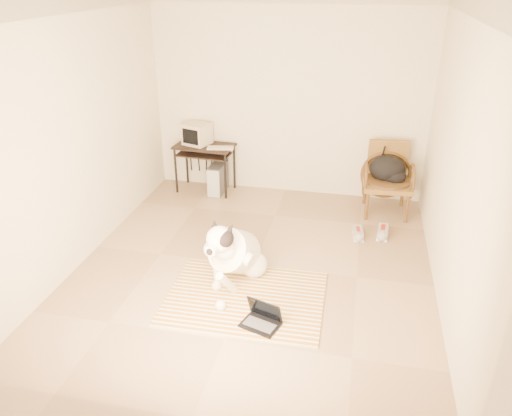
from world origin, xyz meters
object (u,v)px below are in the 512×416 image
(dog, at_px, (235,254))
(crt_monitor, at_px, (197,134))
(rattan_chair, at_px, (387,179))
(laptop, at_px, (262,318))
(pc_tower, at_px, (218,178))
(backpack, at_px, (388,170))
(computer_desk, at_px, (204,152))

(dog, height_order, crt_monitor, crt_monitor)
(dog, height_order, rattan_chair, rattan_chair)
(laptop, relative_size, rattan_chair, 0.43)
(pc_tower, distance_m, backpack, 2.53)
(laptop, relative_size, computer_desk, 0.46)
(pc_tower, bearing_deg, computer_desk, 174.54)
(rattan_chair, bearing_deg, pc_tower, 176.92)
(computer_desk, bearing_deg, crt_monitor, 155.43)
(pc_tower, bearing_deg, dog, -69.55)
(dog, relative_size, backpack, 2.41)
(laptop, bearing_deg, computer_desk, 116.61)
(laptop, height_order, pc_tower, pc_tower)
(laptop, distance_m, backpack, 3.14)
(laptop, height_order, backpack, backpack)
(computer_desk, relative_size, rattan_chair, 0.93)
(backpack, bearing_deg, dog, -126.84)
(dog, distance_m, pc_tower, 2.46)
(crt_monitor, relative_size, backpack, 0.87)
(dog, height_order, laptop, dog)
(laptop, relative_size, pc_tower, 0.87)
(computer_desk, distance_m, pc_tower, 0.45)
(pc_tower, relative_size, backpack, 0.95)
(laptop, distance_m, pc_tower, 3.26)
(dog, bearing_deg, backpack, 53.16)
(dog, relative_size, laptop, 2.92)
(pc_tower, bearing_deg, crt_monitor, 167.10)
(computer_desk, xyz_separation_m, pc_tower, (0.20, -0.02, -0.40))
(laptop, bearing_deg, backpack, 67.44)
(dog, xyz_separation_m, backpack, (1.63, 2.18, 0.27))
(crt_monitor, distance_m, rattan_chair, 2.85)
(backpack, bearing_deg, crt_monitor, 175.88)
(pc_tower, distance_m, rattan_chair, 2.51)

